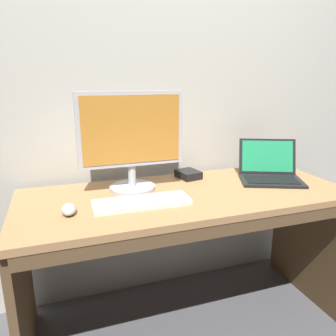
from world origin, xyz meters
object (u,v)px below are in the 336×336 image
(wired_keyboard, at_px, (142,202))
(external_drive_box, at_px, (188,174))
(laptop_black, at_px, (270,172))
(computer_mouse, at_px, (69,209))
(external_monitor, at_px, (131,139))

(wired_keyboard, relative_size, external_drive_box, 3.31)
(laptop_black, bearing_deg, computer_mouse, -172.99)
(wired_keyboard, bearing_deg, computer_mouse, -179.91)
(wired_keyboard, xyz_separation_m, computer_mouse, (-0.32, -0.00, 0.01))
(external_monitor, height_order, external_drive_box, external_monitor)
(computer_mouse, bearing_deg, external_drive_box, 28.12)
(external_monitor, relative_size, wired_keyboard, 1.18)
(wired_keyboard, height_order, computer_mouse, computer_mouse)
(wired_keyboard, distance_m, external_drive_box, 0.49)
(external_monitor, distance_m, computer_mouse, 0.47)
(computer_mouse, bearing_deg, external_monitor, 35.86)
(wired_keyboard, distance_m, computer_mouse, 0.32)
(laptop_black, relative_size, external_monitor, 0.79)
(laptop_black, relative_size, wired_keyboard, 0.94)
(laptop_black, xyz_separation_m, external_drive_box, (-0.43, 0.18, -0.02))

